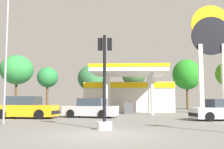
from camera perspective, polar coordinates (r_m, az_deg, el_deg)
ground_plane at (r=10.53m, az=-2.23°, el=-12.66°), size 90.00×90.00×0.00m
gas_station at (r=31.92m, az=3.59°, el=-4.34°), size 10.05×12.82×4.53m
station_pole_sign at (r=29.83m, az=20.40°, el=6.02°), size 4.04×0.56×11.24m
car_0 at (r=20.78m, az=-4.56°, el=-7.28°), size 4.37×2.62×1.46m
car_1 at (r=19.17m, az=22.33°, el=-7.13°), size 4.10×2.25×1.39m
car_4 at (r=20.77m, az=-17.89°, el=-6.86°), size 4.59×2.26×1.61m
traffic_signal_2 at (r=12.23m, az=-1.61°, el=-4.64°), size 0.70×0.71×4.31m
tree_0 at (r=41.60m, az=-19.62°, el=0.93°), size 4.76×4.76×7.90m
tree_1 at (r=38.78m, az=-13.55°, el=-0.64°), size 2.92×2.92×5.97m
tree_2 at (r=38.02m, az=-4.10°, el=-0.77°), size 4.29×4.29×6.36m
tree_3 at (r=37.82m, az=4.65°, el=-0.03°), size 3.36×3.36×6.56m
tree_4 at (r=38.42m, az=15.64°, el=-0.02°), size 3.93×3.93×6.96m
corner_streetlamp at (r=16.38m, az=-21.82°, el=6.70°), size 0.24×1.48×7.88m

